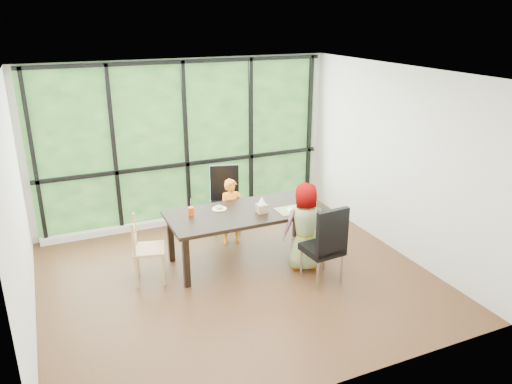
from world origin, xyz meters
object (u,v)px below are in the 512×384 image
dining_table (247,235)px  green_cup (314,203)px  child_toddler (232,212)px  plate_far (219,209)px  plate_near (294,209)px  tissue_box (262,208)px  white_mug (308,196)px  chair_window_leather (226,201)px  chair_end_beech (149,249)px  chair_interior_leather (322,243)px  child_older (307,226)px  orange_cup (191,211)px

dining_table → green_cup: (0.94, -0.26, 0.44)m
child_toddler → plate_far: size_ratio=4.91×
plate_near → tissue_box: (-0.46, 0.11, 0.05)m
plate_far → plate_near: 1.06m
green_cup → white_mug: 0.33m
plate_far → green_cup: (1.27, -0.47, 0.05)m
chair_window_leather → green_cup: 1.55m
chair_end_beech → tissue_box: chair_end_beech is taller
dining_table → chair_interior_leather: chair_interior_leather is taller
plate_far → tissue_box: bearing=-34.1°
chair_window_leather → plate_far: bearing=-102.0°
chair_interior_leather → white_mug: bearing=-113.5°
chair_end_beech → child_older: bearing=-90.8°
chair_window_leather → chair_end_beech: bearing=-130.6°
chair_end_beech → child_toddler: size_ratio=0.88×
child_older → plate_near: (-0.03, 0.31, 0.14)m
child_older → tissue_box: (-0.48, 0.42, 0.19)m
dining_table → chair_end_beech: (-1.40, -0.03, 0.08)m
white_mug → child_older: bearing=-120.2°
chair_interior_leather → plate_far: bearing=-54.1°
chair_window_leather → chair_end_beech: size_ratio=1.20×
chair_window_leather → child_toddler: size_ratio=1.05×
child_older → white_mug: child_older is taller
green_cup → child_older: bearing=-134.0°
tissue_box → chair_end_beech: bearing=176.4°
plate_far → white_mug: white_mug is taller
dining_table → green_cup: size_ratio=18.45×
dining_table → green_cup: bearing=-15.2°
orange_cup → chair_window_leather: bearing=45.7°
chair_end_beech → plate_far: 1.14m
chair_window_leather → orange_cup: (-0.81, -0.83, 0.27)m
plate_far → tissue_box: 0.61m
chair_end_beech → dining_table: bearing=-75.3°
chair_end_beech → tissue_box: 1.62m
plate_near → green_cup: bearing=-3.2°
chair_window_leather → green_cup: chair_window_leather is taller
tissue_box → chair_window_leather: bearing=96.0°
tissue_box → green_cup: bearing=-9.2°
chair_interior_leather → white_mug: (0.35, 1.02, 0.25)m
green_cup → tissue_box: bearing=170.8°
plate_near → orange_cup: bearing=164.2°
chair_window_leather → plate_far: chair_window_leather is taller
child_toddler → tissue_box: size_ratio=7.31×
plate_near → green_cup: (0.31, -0.02, 0.05)m
chair_end_beech → plate_far: (1.07, 0.24, 0.31)m
green_cup → chair_interior_leather: bearing=-111.4°
chair_end_beech → green_cup: (2.35, -0.22, 0.36)m
child_older → white_mug: bearing=-104.3°
child_older → plate_far: 1.25m
plate_far → orange_cup: orange_cup is taller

